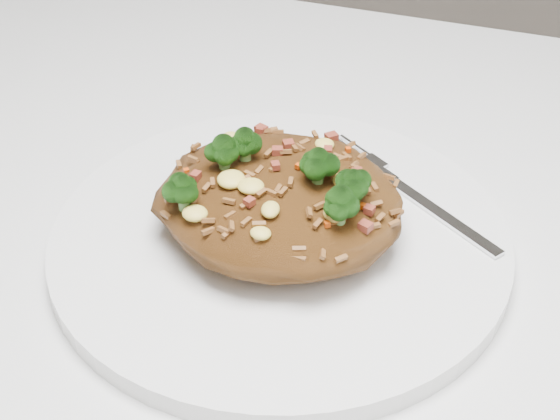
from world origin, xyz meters
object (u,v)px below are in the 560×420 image
Objects in this scene: plate at (280,237)px; fork at (416,197)px; dining_table at (287,363)px; fried_rice at (280,190)px.

plate is 2.04× the size of fork.
plate is at bearing 124.62° from dining_table.
fried_rice is 0.10m from fork.
fried_rice reaches higher than dining_table.
dining_table is at bearing -54.64° from fried_rice.
dining_table is 7.78× the size of fried_rice.
dining_table is 8.41× the size of fork.
dining_table is 0.14m from fried_rice.
dining_table is 0.10m from plate.
fork is at bearing 50.91° from dining_table.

